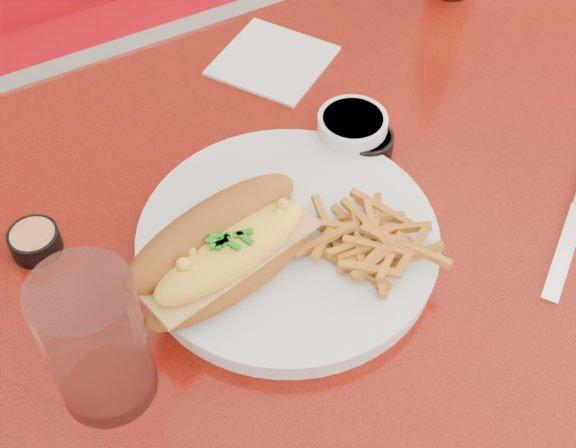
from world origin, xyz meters
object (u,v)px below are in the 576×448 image
dinner_plate (288,242)px  sauce_cup_left (35,241)px  gravy_ramekin (352,131)px  sauce_cup_right (368,144)px  fork (319,264)px  water_tumbler (96,342)px  mac_hoagie (225,250)px  booth_bench_far (139,110)px  diner_table (359,310)px

dinner_plate → sauce_cup_left: (-0.22, 0.12, 0.00)m
gravy_ramekin → sauce_cup_right: bearing=-64.7°
fork → water_tumbler: water_tumbler is taller
mac_hoagie → booth_bench_far: bearing=66.1°
fork → dinner_plate: bearing=-22.4°
dinner_plate → mac_hoagie: 0.09m
dinner_plate → water_tumbler: 0.23m
fork → sauce_cup_right: size_ratio=1.91×
water_tumbler → gravy_ramekin: bearing=23.8°
fork → water_tumbler: (-0.22, -0.01, 0.05)m
dinner_plate → mac_hoagie: (-0.07, -0.01, 0.05)m
booth_bench_far → gravy_ramekin: 0.87m
diner_table → sauce_cup_right: 0.20m
sauce_cup_right → water_tumbler: (-0.36, -0.13, 0.06)m
diner_table → water_tumbler: bearing=-171.3°
diner_table → water_tumbler: size_ratio=8.34×
mac_hoagie → sauce_cup_left: size_ratio=3.75×
dinner_plate → sauce_cup_left: 0.25m
gravy_ramekin → sauce_cup_right: 0.02m
gravy_ramekin → water_tumbler: 0.38m
diner_table → gravy_ramekin: 0.22m
booth_bench_far → fork: (-0.08, -0.84, 0.50)m
water_tumbler → sauce_cup_right: bearing=20.5°
booth_bench_far → gravy_ramekin: (0.04, -0.70, 0.51)m
diner_table → mac_hoagie: 0.27m
booth_bench_far → water_tumbler: size_ratio=8.14×
mac_hoagie → sauce_cup_left: mac_hoagie is taller
mac_hoagie → sauce_cup_left: (-0.15, 0.13, -0.04)m
water_tumbler → dinner_plate: bearing=15.2°
fork → sauce_cup_left: 0.29m
booth_bench_far → sauce_cup_right: size_ratio=17.75×
booth_bench_far → sauce_cup_left: (-0.31, -0.68, 0.50)m
sauce_cup_left → dinner_plate: bearing=-29.0°
diner_table → mac_hoagie: mac_hoagie is taller
gravy_ramekin → dinner_plate: bearing=-144.6°
water_tumbler → booth_bench_far: bearing=70.5°
fork → sauce_cup_right: 0.18m
mac_hoagie → gravy_ramekin: size_ratio=2.17×
gravy_ramekin → mac_hoagie: bearing=-152.7°
sauce_cup_left → fork: bearing=-35.8°
booth_bench_far → water_tumbler: 1.07m
booth_bench_far → dinner_plate: 0.94m
fork → gravy_ramekin: 0.19m
booth_bench_far → fork: bearing=-95.5°
gravy_ramekin → water_tumbler: (-0.35, -0.15, 0.05)m
fork → gravy_ramekin: (0.12, 0.14, 0.00)m
sauce_cup_left → gravy_ramekin: bearing=-4.4°
dinner_plate → water_tumbler: (-0.21, -0.06, 0.06)m
diner_table → booth_bench_far: 0.87m
dinner_plate → gravy_ramekin: size_ratio=3.67×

